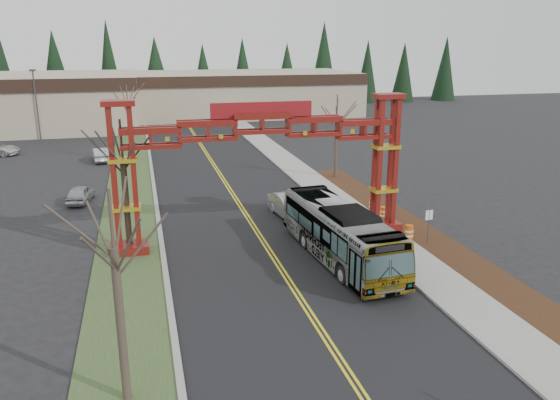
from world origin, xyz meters
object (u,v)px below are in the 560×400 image
object	(u,v)px
barrel_north	(373,204)
bare_tree_median_near	(114,249)
bare_tree_right_far	(337,118)
gateway_arch	(262,146)
retail_building_east	(240,93)
street_sign	(429,220)
parked_car_near_a	(80,194)
bare_tree_median_far	(128,106)
barrel_south	(409,233)
bare_tree_median_mid	(123,161)
silver_sedan	(291,206)
barrel_mid	(383,213)
transit_bus	(340,233)
parked_car_far_a	(101,154)
light_pole_far	(36,100)

from	to	relation	value
barrel_north	bare_tree_median_near	bearing A→B (deg)	-133.20
bare_tree_right_far	gateway_arch	bearing A→B (deg)	-124.74
retail_building_east	street_sign	bearing A→B (deg)	-90.34
parked_car_near_a	bare_tree_median_far	bearing A→B (deg)	-96.32
bare_tree_median_far	barrel_south	bearing A→B (deg)	-59.34
bare_tree_median_near	bare_tree_median_mid	size ratio (longest dim) A/B	0.97
silver_sedan	barrel_mid	distance (m)	6.51
barrel_south	parked_car_near_a	bearing A→B (deg)	145.77
gateway_arch	bare_tree_median_mid	xyz separation A→B (m)	(-8.00, 0.23, -0.49)
gateway_arch	bare_tree_median_mid	bearing A→B (deg)	178.34
bare_tree_median_near	bare_tree_median_far	world-z (taller)	bare_tree_median_far
retail_building_east	bare_tree_median_mid	world-z (taller)	bare_tree_median_mid
bare_tree_median_mid	barrel_north	bearing A→B (deg)	12.95
bare_tree_median_near	transit_bus	bearing A→B (deg)	41.22
retail_building_east	bare_tree_median_far	xyz separation A→B (m)	(-18.00, -35.65, 2.25)
parked_car_near_a	transit_bus	bearing A→B (deg)	142.27
parked_car_far_a	bare_tree_median_near	world-z (taller)	bare_tree_median_near
parked_car_near_a	bare_tree_median_far	distance (m)	15.73
barrel_north	barrel_south	bearing A→B (deg)	-92.99
retail_building_east	silver_sedan	world-z (taller)	retail_building_east
retail_building_east	bare_tree_right_far	bearing A→B (deg)	-90.00
street_sign	barrel_north	distance (m)	7.35
transit_bus	bare_tree_median_far	size ratio (longest dim) A/B	1.47
bare_tree_median_far	street_sign	world-z (taller)	bare_tree_median_far
gateway_arch	barrel_north	size ratio (longest dim) A/B	18.71
bare_tree_median_near	bare_tree_right_far	world-z (taller)	bare_tree_median_near
transit_bus	light_pole_far	bearing A→B (deg)	111.59
transit_bus	bare_tree_median_near	world-z (taller)	bare_tree_median_near
parked_car_near_a	parked_car_far_a	xyz separation A→B (m)	(0.67, 15.36, 0.04)
bare_tree_median_far	light_pole_far	distance (m)	19.86
retail_building_east	street_sign	world-z (taller)	retail_building_east
retail_building_east	barrel_mid	bearing A→B (deg)	-90.84
bare_tree_median_mid	bare_tree_median_far	xyz separation A→B (m)	(0.00, 26.07, 0.27)
parked_car_far_a	bare_tree_median_mid	size ratio (longest dim) A/B	0.55
gateway_arch	barrel_mid	distance (m)	10.89
transit_bus	parked_car_near_a	xyz separation A→B (m)	(-15.32, 15.91, -0.93)
silver_sedan	gateway_arch	bearing A→B (deg)	-132.87
parked_car_near_a	bare_tree_median_near	world-z (taller)	bare_tree_median_near
bare_tree_median_far	barrel_south	size ratio (longest dim) A/B	7.94
parked_car_near_a	barrel_south	bearing A→B (deg)	154.12
barrel_south	retail_building_east	bearing A→B (deg)	88.98
retail_building_east	silver_sedan	bearing A→B (deg)	-96.96
retail_building_east	transit_bus	bearing A→B (deg)	-95.59
silver_sedan	parked_car_far_a	world-z (taller)	silver_sedan
parked_car_near_a	barrel_mid	bearing A→B (deg)	163.40
parked_car_near_a	gateway_arch	bearing A→B (deg)	143.02
silver_sedan	bare_tree_median_mid	bearing A→B (deg)	-167.89
bare_tree_median_far	barrel_south	distance (m)	33.47
silver_sedan	barrel_mid	size ratio (longest dim) A/B	5.55
parked_car_far_a	silver_sedan	bearing A→B (deg)	113.22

